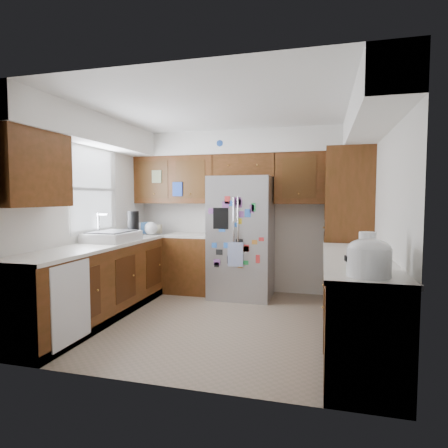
% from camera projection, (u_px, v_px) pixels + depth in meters
% --- Properties ---
extents(floor, '(3.60, 3.60, 0.00)m').
position_uv_depth(floor, '(220.00, 322.00, 4.50)').
color(floor, gray).
rests_on(floor, ground).
extents(room_shell, '(3.64, 3.24, 2.52)m').
position_uv_depth(room_shell, '(220.00, 172.00, 4.75)').
color(room_shell, silver).
rests_on(room_shell, ground).
extents(left_counter_run, '(1.36, 3.20, 0.92)m').
position_uv_depth(left_counter_run, '(120.00, 280.00, 4.84)').
color(left_counter_run, '#42280C').
rests_on(left_counter_run, ground).
extents(right_counter_run, '(0.63, 2.25, 0.92)m').
position_uv_depth(right_counter_run, '(356.00, 308.00, 3.63)').
color(right_counter_run, '#42280C').
rests_on(right_counter_run, ground).
extents(pantry, '(0.60, 0.90, 2.15)m').
position_uv_depth(pantry, '(347.00, 228.00, 5.15)').
color(pantry, '#42280C').
rests_on(pantry, ground).
extents(fridge, '(0.90, 0.79, 1.80)m').
position_uv_depth(fridge, '(242.00, 237.00, 5.60)').
color(fridge, '#A9A9AF').
rests_on(fridge, ground).
extents(bridge_cabinet, '(0.96, 0.34, 0.35)m').
position_uv_depth(bridge_cabinet, '(245.00, 166.00, 5.74)').
color(bridge_cabinet, '#42280C').
rests_on(bridge_cabinet, fridge).
extents(fridge_top_items, '(0.79, 0.38, 0.31)m').
position_uv_depth(fridge_top_items, '(237.00, 145.00, 5.71)').
color(fridge_top_items, '#1F469C').
rests_on(fridge_top_items, bridge_cabinet).
extents(sink_assembly, '(0.52, 0.70, 0.37)m').
position_uv_depth(sink_assembly, '(112.00, 236.00, 4.90)').
color(sink_assembly, silver).
rests_on(sink_assembly, left_counter_run).
extents(left_counter_clutter, '(0.34, 0.88, 0.38)m').
position_uv_depth(left_counter_clutter, '(142.00, 227.00, 5.59)').
color(left_counter_clutter, black).
rests_on(left_counter_clutter, left_counter_run).
extents(rice_cooker, '(0.32, 0.31, 0.28)m').
position_uv_depth(rice_cooker, '(369.00, 257.00, 2.71)').
color(rice_cooker, white).
rests_on(rice_cooker, right_counter_run).
extents(paper_towel, '(0.13, 0.13, 0.30)m').
position_uv_depth(paper_towel, '(367.00, 251.00, 2.97)').
color(paper_towel, white).
rests_on(paper_towel, right_counter_run).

